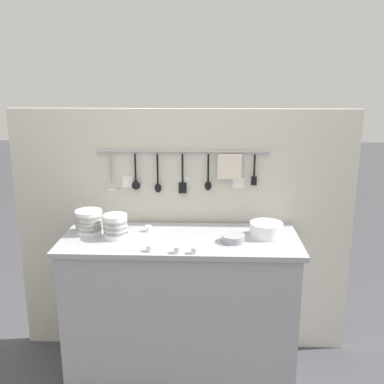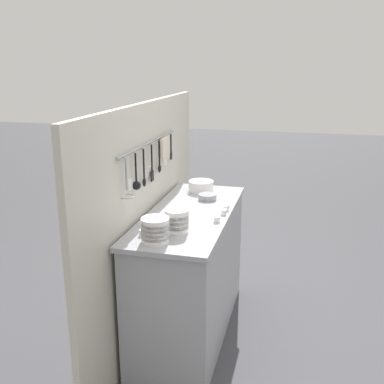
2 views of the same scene
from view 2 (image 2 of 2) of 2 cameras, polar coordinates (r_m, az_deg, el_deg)
ground_plane at (r=3.49m, az=-0.24°, el=-17.00°), size 20.00×20.00×0.00m
counter at (r=3.26m, az=-0.25°, el=-10.21°), size 1.42×0.55×0.92m
back_wall at (r=3.20m, az=-5.68°, el=-3.59°), size 2.22×0.11×1.66m
bowl_stack_short_front at (r=2.57m, az=-4.69°, el=-4.83°), size 0.16×0.16×0.14m
bowl_stack_tall_left at (r=2.71m, az=-1.94°, el=-3.68°), size 0.14×0.14×0.14m
plate_stack at (r=3.56m, az=1.15°, el=0.75°), size 0.20×0.20×0.09m
steel_mixing_bowl at (r=3.35m, az=1.97°, el=-0.62°), size 0.14×0.14×0.04m
cup_edge_near at (r=3.03m, az=4.06°, el=-2.56°), size 0.04×0.04×0.04m
cup_centre at (r=3.12m, az=4.39°, el=-2.03°), size 0.04×0.04×0.04m
cup_front_left at (r=2.68m, az=-6.31°, el=-5.15°), size 0.04×0.04×0.04m
cup_edge_far at (r=2.89m, az=3.17°, el=-3.48°), size 0.04×0.04×0.04m
cup_by_caddy at (r=2.92m, az=-3.17°, el=-3.30°), size 0.04×0.04×0.04m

